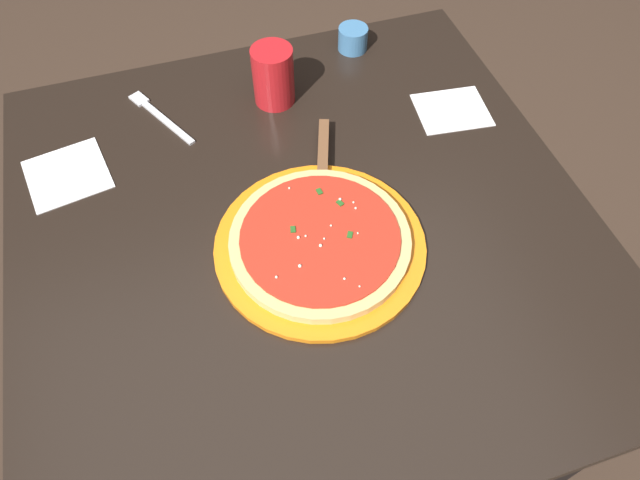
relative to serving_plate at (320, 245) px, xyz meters
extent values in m
plane|color=#38281E|center=(0.06, 0.01, -0.73)|extent=(5.00, 5.00, 0.00)
cube|color=black|center=(-0.35, -0.39, -0.38)|extent=(0.06, 0.06, 0.70)
cube|color=black|center=(0.46, -0.39, -0.38)|extent=(0.06, 0.06, 0.70)
cube|color=black|center=(0.46, 0.41, -0.38)|extent=(0.06, 0.06, 0.70)
cube|color=black|center=(0.06, 0.01, -0.02)|extent=(0.95, 0.94, 0.03)
cylinder|color=orange|center=(0.00, 0.00, 0.00)|extent=(0.33, 0.33, 0.01)
cylinder|color=#DBB26B|center=(0.00, 0.00, 0.01)|extent=(0.28, 0.28, 0.02)
cylinder|color=red|center=(0.00, 0.00, 0.02)|extent=(0.25, 0.25, 0.00)
sphere|color=#EFEACC|center=(-0.04, 0.05, 0.03)|extent=(0.01, 0.01, 0.01)
sphere|color=#EFEACC|center=(0.05, -0.07, 0.03)|extent=(0.00, 0.00, 0.00)
sphere|color=#EFEACC|center=(0.01, 0.03, 0.03)|extent=(0.01, 0.01, 0.01)
sphere|color=#EFEACC|center=(-0.05, 0.08, 0.03)|extent=(0.00, 0.00, 0.00)
sphere|color=#EFEACC|center=(0.03, -0.07, 0.03)|extent=(0.00, 0.00, 0.00)
sphere|color=#EFEACC|center=(-0.10, -0.03, 0.03)|extent=(0.00, 0.00, 0.00)
sphere|color=#EFEACC|center=(0.06, -0.05, 0.03)|extent=(0.01, 0.01, 0.01)
sphere|color=#EFEACC|center=(0.01, 0.02, 0.03)|extent=(0.00, 0.00, 0.00)
sphere|color=#EFEACC|center=(0.01, -0.02, 0.03)|extent=(0.00, 0.00, 0.00)
sphere|color=#EFEACC|center=(-0.01, -0.06, 0.03)|extent=(0.00, 0.00, 0.00)
sphere|color=#EFEACC|center=(-0.01, 0.00, 0.03)|extent=(0.00, 0.00, 0.00)
sphere|color=#EFEACC|center=(-0.08, -0.01, 0.03)|extent=(0.00, 0.00, 0.00)
sphere|color=#EFEACC|center=(0.11, 0.02, 0.03)|extent=(0.00, 0.00, 0.00)
sphere|color=#EFEACC|center=(-0.02, 0.00, 0.03)|extent=(0.01, 0.01, 0.01)
cube|color=#23561E|center=(-0.01, -0.04, 0.03)|extent=(0.01, 0.01, 0.00)
cube|color=#23561E|center=(0.09, -0.03, 0.03)|extent=(0.01, 0.01, 0.00)
cube|color=#23561E|center=(0.05, -0.05, 0.03)|extent=(0.01, 0.01, 0.00)
cube|color=#23561E|center=(0.02, 0.04, 0.03)|extent=(0.01, 0.01, 0.00)
cube|color=silver|center=(0.09, -0.03, 0.01)|extent=(0.11, 0.10, 0.00)
cube|color=brown|center=(0.19, -0.07, 0.01)|extent=(0.13, 0.06, 0.01)
cylinder|color=#B2191E|center=(0.36, -0.02, 0.05)|extent=(0.08, 0.08, 0.11)
cylinder|color=teal|center=(0.46, -0.22, 0.02)|extent=(0.06, 0.06, 0.05)
cube|color=white|center=(0.28, 0.37, 0.00)|extent=(0.15, 0.15, 0.00)
cube|color=white|center=(0.23, -0.34, 0.00)|extent=(0.13, 0.14, 0.00)
cube|color=silver|center=(0.35, 0.19, 0.00)|extent=(0.14, 0.08, 0.00)
cube|color=silver|center=(0.44, 0.23, 0.00)|extent=(0.04, 0.04, 0.00)
camera|label=1|loc=(-0.49, 0.16, 0.74)|focal=32.17mm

